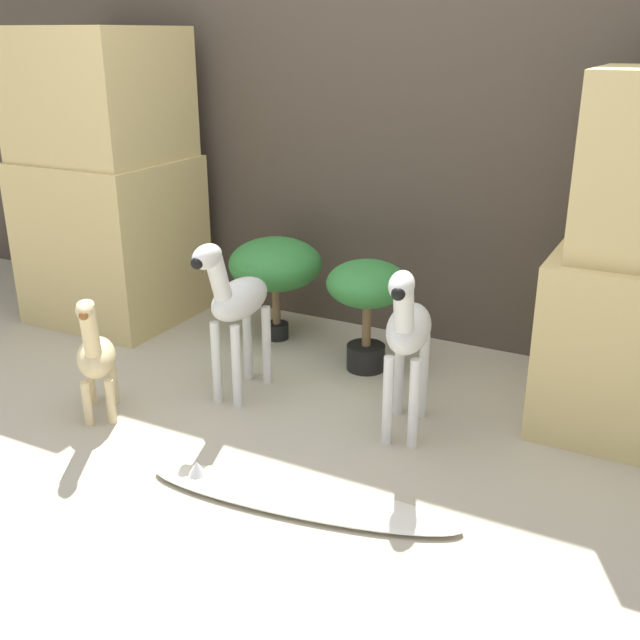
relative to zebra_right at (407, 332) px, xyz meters
The scene contains 9 objects.
ground_plane 0.83m from the zebra_right, 137.75° to the right, with size 14.00×14.00×0.00m, color #B2A88E.
wall_back 1.32m from the zebra_right, 117.86° to the left, with size 6.40×0.08×2.20m.
rock_pillar_left 1.94m from the zebra_right, 164.80° to the left, with size 0.75×0.69×1.47m.
zebra_right is the anchor object (origin of this frame).
zebra_left 0.74m from the zebra_right, behind, with size 0.17×0.49×0.70m.
giraffe_figurine 1.21m from the zebra_right, 159.06° to the right, with size 0.32×0.36×0.55m.
potted_palm_front 1.09m from the zebra_right, 146.70° to the left, with size 0.45×0.45×0.51m.
potted_palm_back 0.60m from the zebra_right, 128.03° to the left, with size 0.36×0.36×0.51m.
surfboard 0.72m from the zebra_right, 103.62° to the right, with size 1.09×0.37×0.08m.
Camera 1 is at (1.41, -1.91, 1.44)m, focal length 42.00 mm.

